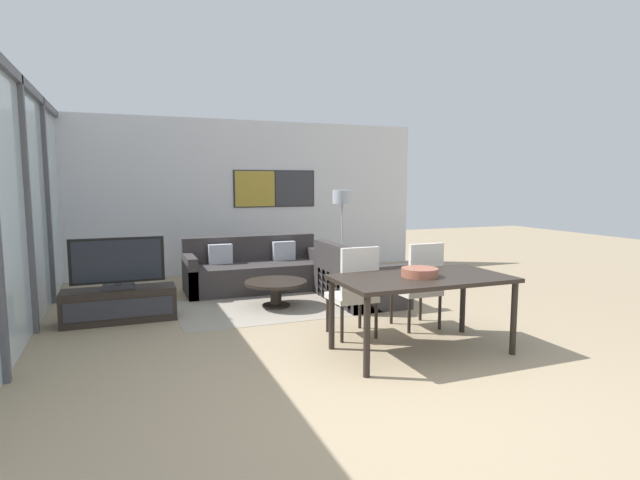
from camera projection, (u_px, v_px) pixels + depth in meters
name	position (u px, v px, depth m)	size (l,w,h in m)	color
ground_plane	(408.00, 398.00, 3.88)	(24.00, 24.00, 0.00)	#9E896B
wall_back	(242.00, 197.00, 9.23)	(7.03, 0.09, 2.80)	silver
window_wall_left	(24.00, 195.00, 5.38)	(0.07, 5.95, 2.80)	silver
area_rug	(276.00, 306.00, 6.73)	(2.59, 1.62, 0.01)	gray
tv_console	(120.00, 305.00, 6.00)	(1.29, 0.44, 0.40)	black
television	(118.00, 264.00, 5.94)	(1.06, 0.20, 0.61)	#2D2D33
sofa_main	(255.00, 272.00, 7.81)	(2.14, 0.87, 0.81)	#383333
sofa_side	(355.00, 282.00, 7.02)	(0.87, 1.43, 0.81)	#383333
coffee_table	(276.00, 287.00, 6.70)	(0.84, 0.84, 0.35)	black
dining_table	(422.00, 284.00, 4.87)	(1.70, 0.91, 0.76)	black
dining_chair_left	(355.00, 289.00, 5.34)	(0.46, 0.46, 1.00)	beige
dining_chair_centre	(420.00, 282.00, 5.66)	(0.46, 0.46, 1.00)	beige
fruit_bowl	(420.00, 272.00, 4.85)	(0.36, 0.36, 0.08)	#995642
floor_lamp	(342.00, 205.00, 8.24)	(0.33, 0.33, 1.54)	#2D2D33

